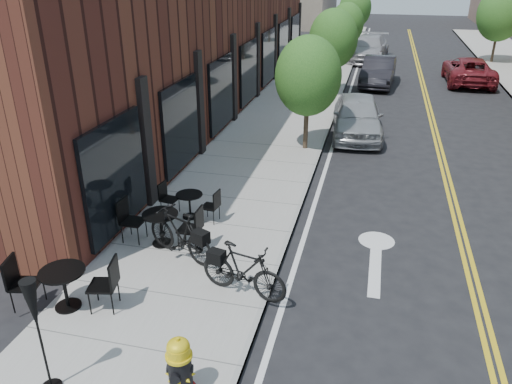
% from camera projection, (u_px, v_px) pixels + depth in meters
% --- Properties ---
extents(ground, '(120.00, 120.00, 0.00)m').
position_uv_depth(ground, '(264.00, 314.00, 9.40)').
color(ground, black).
rests_on(ground, ground).
extents(sidewalk_near, '(4.00, 70.00, 0.12)m').
position_uv_depth(sidewalk_near, '(272.00, 137.00, 18.62)').
color(sidewalk_near, '#9E9B93').
rests_on(sidewalk_near, ground).
extents(building_near, '(5.00, 28.00, 7.00)m').
position_uv_depth(building_near, '(191.00, 25.00, 21.66)').
color(building_near, '#3E1A14').
rests_on(building_near, ground).
extents(tree_near_a, '(2.20, 2.20, 3.81)m').
position_uv_depth(tree_near_a, '(308.00, 76.00, 16.36)').
color(tree_near_a, '#382B1E').
rests_on(tree_near_a, sidewalk_near).
extents(tree_near_b, '(2.30, 2.30, 3.98)m').
position_uv_depth(tree_near_b, '(333.00, 39.00, 23.36)').
color(tree_near_b, '#382B1E').
rests_on(tree_near_b, sidewalk_near).
extents(tree_near_c, '(2.10, 2.10, 3.67)m').
position_uv_depth(tree_near_c, '(346.00, 24.00, 30.48)').
color(tree_near_c, '#382B1E').
rests_on(tree_near_c, sidewalk_near).
extents(tree_near_d, '(2.40, 2.40, 4.11)m').
position_uv_depth(tree_near_d, '(355.00, 8.00, 37.41)').
color(tree_near_d, '#382B1E').
rests_on(tree_near_d, sidewalk_near).
extents(tree_far_c, '(2.80, 2.80, 4.62)m').
position_uv_depth(tree_far_c, '(501.00, 14.00, 30.90)').
color(tree_far_c, '#382B1E').
rests_on(tree_far_c, sidewalk_far).
extents(fire_hydrant, '(0.55, 0.55, 1.05)m').
position_uv_depth(fire_hydrant, '(180.00, 368.00, 7.33)').
color(fire_hydrant, maroon).
rests_on(fire_hydrant, sidewalk_near).
extents(bicycle_left, '(1.95, 1.28, 1.14)m').
position_uv_depth(bicycle_left, '(180.00, 234.00, 10.78)').
color(bicycle_left, black).
rests_on(bicycle_left, sidewalk_near).
extents(bicycle_right, '(1.90, 0.93, 1.10)m').
position_uv_depth(bicycle_right, '(243.00, 270.00, 9.54)').
color(bicycle_right, black).
rests_on(bicycle_right, sidewalk_near).
extents(bistro_set_a, '(1.99, 1.00, 1.05)m').
position_uv_depth(bistro_set_a, '(64.00, 284.00, 9.20)').
color(bistro_set_a, black).
rests_on(bistro_set_a, sidewalk_near).
extents(bistro_set_b, '(1.88, 0.83, 1.02)m').
position_uv_depth(bistro_set_b, '(161.00, 224.00, 11.30)').
color(bistro_set_b, black).
rests_on(bistro_set_b, sidewalk_near).
extents(bistro_set_c, '(1.58, 0.75, 0.84)m').
position_uv_depth(bistro_set_c, '(190.00, 202.00, 12.53)').
color(bistro_set_c, black).
rests_on(bistro_set_c, sidewalk_near).
extents(patio_umbrella, '(0.32, 0.32, 1.97)m').
position_uv_depth(patio_umbrella, '(35.00, 314.00, 7.04)').
color(patio_umbrella, black).
rests_on(patio_umbrella, sidewalk_near).
extents(parked_car_a, '(2.17, 4.60, 1.52)m').
position_uv_depth(parked_car_a, '(357.00, 116.00, 18.71)').
color(parked_car_a, '#989CA0').
rests_on(parked_car_a, ground).
extents(parked_car_b, '(1.87, 4.58, 1.48)m').
position_uv_depth(parked_car_b, '(378.00, 71.00, 26.31)').
color(parked_car_b, black).
rests_on(parked_car_b, ground).
extents(parked_car_c, '(2.81, 5.70, 1.59)m').
position_uv_depth(parked_car_c, '(368.00, 48.00, 32.79)').
color(parked_car_c, '#A3A2A7').
rests_on(parked_car_c, ground).
extents(parked_car_far, '(2.36, 5.06, 1.40)m').
position_uv_depth(parked_car_far, '(469.00, 70.00, 26.74)').
color(parked_car_far, maroon).
rests_on(parked_car_far, ground).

